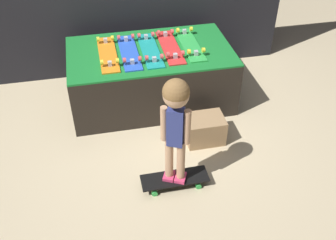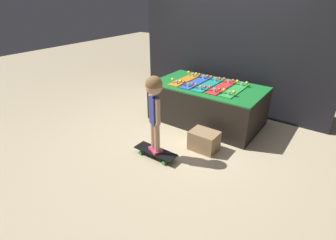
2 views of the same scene
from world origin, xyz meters
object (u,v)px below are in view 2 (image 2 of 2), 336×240
at_px(skateboard_blue_on_rack, 196,82).
at_px(skateboard_on_floor, 156,152).
at_px(skateboard_orange_on_rack, 185,79).
at_px(storage_box, 204,141).
at_px(skateboard_green_on_rack, 235,89).
at_px(skateboard_red_on_rack, 222,87).
at_px(child, 154,101).
at_px(skateboard_teal_on_rack, 208,85).

height_order(skateboard_blue_on_rack, skateboard_on_floor, skateboard_blue_on_rack).
distance_m(skateboard_orange_on_rack, storage_box, 1.29).
bearing_deg(storage_box, skateboard_orange_on_rack, 136.52).
bearing_deg(skateboard_green_on_rack, skateboard_red_on_rack, -176.59).
height_order(skateboard_orange_on_rack, skateboard_on_floor, skateboard_orange_on_rack).
height_order(skateboard_red_on_rack, child, child).
bearing_deg(skateboard_blue_on_rack, skateboard_orange_on_rack, 178.21).
relative_size(skateboard_teal_on_rack, skateboard_on_floor, 1.26).
bearing_deg(skateboard_on_floor, child, 180.00).
bearing_deg(skateboard_green_on_rack, storage_box, -93.09).
relative_size(skateboard_orange_on_rack, skateboard_blue_on_rack, 1.00).
height_order(skateboard_teal_on_rack, skateboard_on_floor, skateboard_teal_on_rack).
height_order(child, storage_box, child).
bearing_deg(skateboard_orange_on_rack, storage_box, -43.48).
height_order(skateboard_red_on_rack, skateboard_green_on_rack, same).
bearing_deg(skateboard_on_floor, skateboard_red_on_rack, 79.51).
distance_m(skateboard_orange_on_rack, skateboard_red_on_rack, 0.68).
bearing_deg(skateboard_orange_on_rack, skateboard_teal_on_rack, -0.91).
relative_size(skateboard_orange_on_rack, child, 0.74).
bearing_deg(skateboard_red_on_rack, skateboard_blue_on_rack, -176.94).
height_order(skateboard_orange_on_rack, skateboard_red_on_rack, same).
relative_size(skateboard_orange_on_rack, storage_box, 2.01).
relative_size(skateboard_teal_on_rack, skateboard_green_on_rack, 1.00).
distance_m(skateboard_teal_on_rack, child, 1.36).
bearing_deg(storage_box, child, -128.55).
distance_m(skateboard_orange_on_rack, skateboard_blue_on_rack, 0.23).
bearing_deg(skateboard_teal_on_rack, skateboard_orange_on_rack, 179.09).
xyz_separation_m(skateboard_blue_on_rack, skateboard_teal_on_rack, (0.23, -0.00, 0.00)).
distance_m(skateboard_green_on_rack, skateboard_on_floor, 1.58).
height_order(skateboard_red_on_rack, storage_box, skateboard_red_on_rack).
xyz_separation_m(skateboard_red_on_rack, skateboard_on_floor, (-0.25, -1.37, -0.59)).
bearing_deg(skateboard_teal_on_rack, skateboard_red_on_rack, 6.12).
xyz_separation_m(skateboard_orange_on_rack, skateboard_teal_on_rack, (0.45, -0.01, 0.00)).
relative_size(skateboard_red_on_rack, skateboard_on_floor, 1.26).
height_order(skateboard_green_on_rack, child, child).
bearing_deg(skateboard_orange_on_rack, skateboard_blue_on_rack, -1.79).
xyz_separation_m(skateboard_red_on_rack, child, (-0.25, -1.37, 0.16)).
height_order(skateboard_blue_on_rack, skateboard_green_on_rack, same).
bearing_deg(skateboard_teal_on_rack, skateboard_green_on_rack, 4.77).
height_order(skateboard_blue_on_rack, skateboard_teal_on_rack, same).
bearing_deg(child, storage_box, 76.54).
distance_m(skateboard_teal_on_rack, skateboard_green_on_rack, 0.45).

